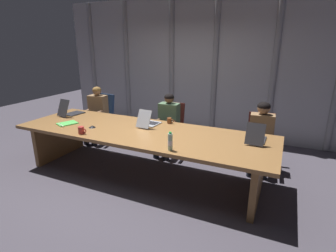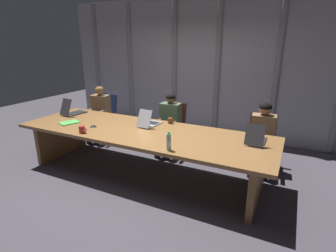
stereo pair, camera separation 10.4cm
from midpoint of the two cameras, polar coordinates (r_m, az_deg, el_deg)
ground_plane at (r=4.34m, az=-6.19°, el=-10.27°), size 13.22×13.22×0.00m
conference_table at (r=4.09m, az=-6.46°, el=-2.85°), size 4.01×1.26×0.74m
curtain_backdrop at (r=6.01m, az=5.17°, el=12.49°), size 6.61×0.17×2.98m
laptop_left_end at (r=5.23m, az=-20.91°, el=2.92°), size 0.29×0.48×0.31m
laptop_left_mid at (r=4.27m, az=-4.85°, el=0.82°), size 0.26×0.45×0.28m
laptop_center at (r=3.74m, az=17.86°, el=-2.43°), size 0.25×0.43×0.29m
office_chair_left_end at (r=5.95m, az=-14.68°, el=0.72°), size 0.60×0.61×0.96m
office_chair_left_mid at (r=5.10m, az=-0.15°, el=-1.63°), size 0.60×0.60×0.92m
office_chair_center at (r=4.69m, az=18.60°, el=-4.44°), size 0.60×0.60×0.89m
person_left_end at (r=5.75m, az=-15.86°, el=3.08°), size 0.42×0.57×1.15m
person_left_mid at (r=4.86m, az=-0.77°, el=1.04°), size 0.39×0.55×1.14m
person_center at (r=4.44m, az=18.97°, el=-1.43°), size 0.41×0.57×1.13m
water_bottle_primary at (r=3.26m, az=-0.42°, el=-3.50°), size 0.06×0.06×0.24m
coffee_mug_near at (r=4.09m, az=-19.00°, el=-0.88°), size 0.14×0.09×0.11m
coffee_mug_far at (r=4.37m, az=-0.34°, el=1.17°), size 0.12×0.08×0.09m
conference_mic_left_side at (r=4.35m, az=-16.82°, el=-0.10°), size 0.11×0.11×0.03m
spiral_notepad at (r=4.68m, az=-21.69°, el=0.52°), size 0.32×0.37×0.03m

